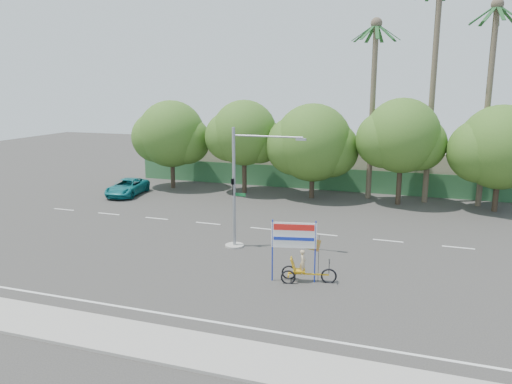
% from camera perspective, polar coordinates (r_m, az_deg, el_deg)
% --- Properties ---
extents(ground, '(120.00, 120.00, 0.00)m').
position_cam_1_polar(ground, '(25.26, -0.43, -9.52)').
color(ground, '#33302D').
rests_on(ground, ground).
extents(sidewalk_near, '(50.00, 2.40, 0.12)m').
position_cam_1_polar(sidewalk_near, '(19.00, -8.25, -17.23)').
color(sidewalk_near, gray).
rests_on(sidewalk_near, ground).
extents(fence, '(38.00, 0.08, 2.00)m').
position_cam_1_polar(fence, '(45.11, 8.60, 1.43)').
color(fence, '#336B3D').
rests_on(fence, ground).
extents(building_left, '(12.00, 8.00, 4.00)m').
position_cam_1_polar(building_left, '(51.84, -1.41, 4.08)').
color(building_left, beige).
rests_on(building_left, ground).
extents(building_right, '(14.00, 8.00, 3.60)m').
position_cam_1_polar(building_right, '(48.74, 18.89, 2.66)').
color(building_right, beige).
rests_on(building_right, ground).
extents(tree_far_left, '(7.14, 6.00, 7.96)m').
position_cam_1_polar(tree_far_left, '(45.91, -9.70, 6.33)').
color(tree_far_left, '#473828').
rests_on(tree_far_left, ground).
extents(tree_left, '(6.66, 5.60, 8.07)m').
position_cam_1_polar(tree_left, '(43.00, -1.42, 6.50)').
color(tree_left, '#473828').
rests_on(tree_left, ground).
extents(tree_center, '(7.62, 6.40, 7.85)m').
position_cam_1_polar(tree_center, '(41.39, 6.43, 5.38)').
color(tree_center, '#473828').
rests_on(tree_center, ground).
extents(tree_right, '(6.90, 5.80, 8.36)m').
position_cam_1_polar(tree_right, '(40.40, 16.26, 5.90)').
color(tree_right, '#473828').
rests_on(tree_right, ground).
extents(tree_far_right, '(7.38, 6.20, 7.94)m').
position_cam_1_polar(tree_far_right, '(40.76, 26.09, 4.35)').
color(tree_far_right, '#473828').
rests_on(tree_far_right, ground).
extents(palm_tall, '(3.73, 3.79, 17.45)m').
position_cam_1_polar(palm_tall, '(41.66, 19.69, 13.07)').
color(palm_tall, '#70604C').
rests_on(palm_tall, ground).
extents(palm_mid, '(3.73, 3.79, 15.45)m').
position_cam_1_polar(palm_mid, '(41.86, 25.15, 11.17)').
color(palm_mid, '#70604C').
rests_on(palm_mid, ground).
extents(palm_short, '(3.73, 3.79, 14.45)m').
position_cam_1_polar(palm_short, '(41.86, 13.25, 11.24)').
color(palm_short, '#70604C').
rests_on(palm_short, ground).
extents(traffic_signal, '(4.72, 1.10, 7.00)m').
position_cam_1_polar(traffic_signal, '(28.69, -1.96, -0.75)').
color(traffic_signal, gray).
rests_on(traffic_signal, ground).
extents(trike_billboard, '(3.12, 1.09, 3.12)m').
position_cam_1_polar(trike_billboard, '(24.18, 5.03, -7.41)').
color(trike_billboard, black).
rests_on(trike_billboard, ground).
extents(pickup_truck, '(2.94, 5.26, 1.39)m').
position_cam_1_polar(pickup_truck, '(44.18, -14.51, 0.54)').
color(pickup_truck, '#107075').
rests_on(pickup_truck, ground).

